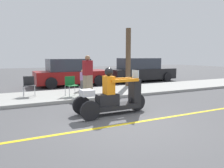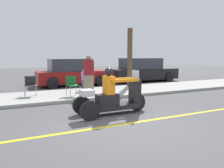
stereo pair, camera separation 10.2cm
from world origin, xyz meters
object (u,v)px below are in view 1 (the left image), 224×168
spectator_near_curb (88,75)px  parked_car_lot_far (71,73)px  motorcycle_trike (113,98)px  tree_trunk (128,57)px  folding_chair_curbside (29,84)px  parked_car_lot_center (140,71)px  spectator_mid_group (83,80)px  folding_chair_set_back (71,84)px

spectator_near_curb → parked_car_lot_far: size_ratio=0.39×
motorcycle_trike → tree_trunk: tree_trunk is taller
folding_chair_curbside → parked_car_lot_far: size_ratio=0.19×
parked_car_lot_center → spectator_mid_group: bearing=-151.7°
folding_chair_set_back → parked_car_lot_far: (1.11, 4.06, 0.13)m
spectator_near_curb → parked_car_lot_far: 3.85m
spectator_mid_group → parked_car_lot_center: (5.24, 2.83, 0.15)m
parked_car_lot_center → motorcycle_trike: bearing=-129.1°
spectator_near_curb → parked_car_lot_center: 6.56m
folding_chair_set_back → parked_car_lot_far: bearing=74.7°
spectator_mid_group → folding_chair_curbside: size_ratio=1.24×
parked_car_lot_center → parked_car_lot_far: (-5.05, 0.02, -0.01)m
folding_chair_curbside → parked_car_lot_far: (2.70, 3.30, 0.13)m
parked_car_lot_far → tree_trunk: size_ratio=1.36×
folding_chair_set_back → tree_trunk: 4.24m
spectator_near_curb → folding_chair_curbside: spectator_near_curb is taller
spectator_mid_group → folding_chair_set_back: (-0.92, -1.21, 0.01)m
spectator_near_curb → parked_car_lot_center: size_ratio=0.35×
parked_car_lot_far → folding_chair_set_back: bearing=-105.3°
folding_chair_set_back → tree_trunk: (3.74, 1.66, 1.09)m
folding_chair_curbside → tree_trunk: 5.52m
spectator_mid_group → tree_trunk: bearing=9.0°
parked_car_lot_far → parked_car_lot_center: bearing=-0.2°
motorcycle_trike → spectator_mid_group: (0.45, 4.18, 0.10)m
spectator_mid_group → parked_car_lot_far: bearing=86.1°
folding_chair_set_back → parked_car_lot_center: size_ratio=0.17×
spectator_near_curb → tree_trunk: size_ratio=0.53×
parked_car_lot_center → parked_car_lot_far: parked_car_lot_center is taller
folding_chair_curbside → spectator_mid_group: bearing=10.4°
folding_chair_set_back → spectator_near_curb: bearing=14.9°
folding_chair_set_back → parked_car_lot_far: size_ratio=0.19×
spectator_near_curb → tree_trunk: (2.92, 1.44, 0.77)m
folding_chair_set_back → parked_car_lot_center: 7.37m
motorcycle_trike → parked_car_lot_far: 7.06m
motorcycle_trike → folding_chair_curbside: (-2.06, 3.72, 0.11)m
spectator_mid_group → parked_car_lot_far: parked_car_lot_far is taller
motorcycle_trike → folding_chair_set_back: 3.01m
motorcycle_trike → tree_trunk: size_ratio=0.74×
parked_car_lot_center → tree_trunk: tree_trunk is taller
parked_car_lot_center → parked_car_lot_far: 5.05m
spectator_near_curb → folding_chair_curbside: size_ratio=2.07×
spectator_near_curb → tree_trunk: tree_trunk is taller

